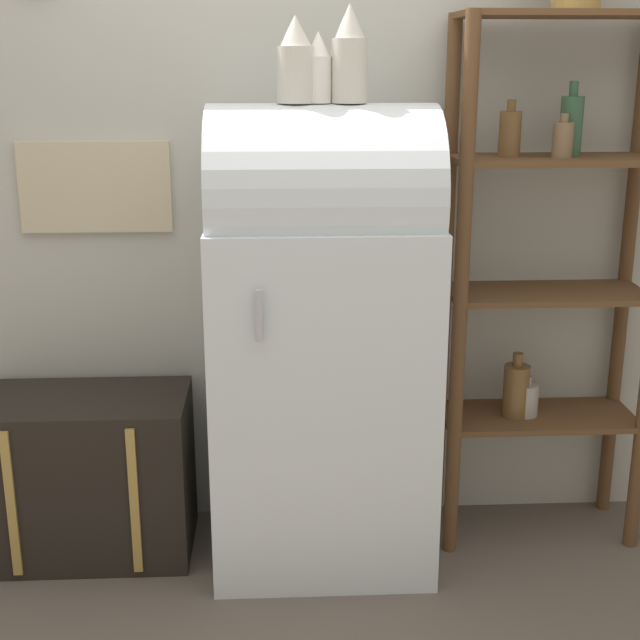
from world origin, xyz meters
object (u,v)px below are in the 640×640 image
at_px(refrigerator, 322,335).
at_px(vase_right, 349,57).
at_px(vase_center, 318,70).
at_px(vase_left, 295,63).
at_px(suitcase_trunk, 86,475).

xyz_separation_m(refrigerator, vase_right, (0.09, -0.00, 0.90)).
distance_m(vase_center, vase_right, 0.10).
relative_size(refrigerator, vase_left, 6.01).
bearing_deg(vase_center, vase_left, -172.65).
distance_m(suitcase_trunk, vase_right, 1.70).
height_order(refrigerator, vase_center, vase_center).
bearing_deg(vase_left, refrigerator, 4.50).
bearing_deg(vase_center, vase_right, -3.81).
bearing_deg(refrigerator, vase_center, 167.57).
bearing_deg(refrigerator, suitcase_trunk, 176.47).
bearing_deg(suitcase_trunk, refrigerator, -3.53).
distance_m(vase_left, vase_right, 0.17).
bearing_deg(vase_right, refrigerator, 177.42).
bearing_deg(suitcase_trunk, vase_left, -4.41).
relative_size(suitcase_trunk, vase_right, 2.47).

